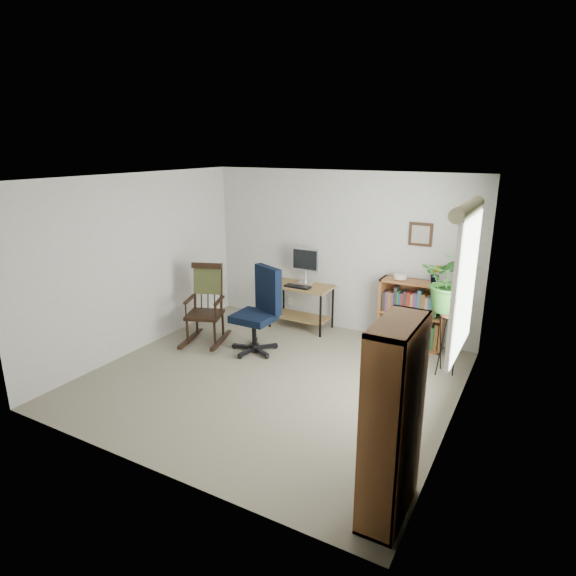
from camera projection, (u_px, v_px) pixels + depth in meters
The scene contains 18 objects.
floor at pixel (272, 378), 5.89m from camera, with size 4.20×4.00×0.00m, color gray.
ceiling at pixel (270, 178), 5.20m from camera, with size 4.20×4.00×0.00m, color silver.
wall_back at pixel (339, 252), 7.22m from camera, with size 4.20×0.00×2.40m, color silver.
wall_front at pixel (144, 345), 3.87m from camera, with size 4.20×0.00×2.40m, color silver.
wall_left at pixel (138, 263), 6.52m from camera, with size 0.00×4.00×2.40m, color silver.
wall_right at pixel (461, 314), 4.57m from camera, with size 0.00×4.00×2.40m, color silver.
window at pixel (464, 285), 4.79m from camera, with size 0.12×1.20×1.50m, color white, non-canonical shape.
desk at pixel (301, 307), 7.44m from camera, with size 0.95×0.52×0.68m, color olive, non-canonical shape.
monitor at pixel (306, 266), 7.38m from camera, with size 0.46×0.16×0.56m, color silver, non-canonical shape.
keyboard at pixel (298, 287), 7.24m from camera, with size 0.40×0.15×0.03m, color black.
office_chair at pixel (254, 311), 6.49m from camera, with size 0.65×0.65×1.19m, color black, non-canonical shape.
rocking_chair at pixel (204, 304), 6.81m from camera, with size 0.59×0.99×1.15m, color black, non-canonical shape.
low_bookshelf at pixel (412, 314), 6.73m from camera, with size 0.90×0.30×0.95m, color #935930, non-canonical shape.
tall_bookshelf at pixel (393, 422), 3.53m from camera, with size 0.30×0.69×1.58m, color #935930, non-canonical shape.
plant_stand at pixel (446, 340), 5.89m from camera, with size 0.24×0.24×0.88m, color black, non-canonical shape.
spider_plant at pixel (455, 252), 5.58m from camera, with size 1.69×1.88×1.46m, color #286122.
potted_plant_small at pixel (435, 280), 6.45m from camera, with size 0.13×0.24×0.11m, color #286122.
framed_picture at pixel (421, 235), 6.54m from camera, with size 0.32×0.04×0.32m, color black, non-canonical shape.
Camera 1 is at (2.74, -4.57, 2.74)m, focal length 30.00 mm.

